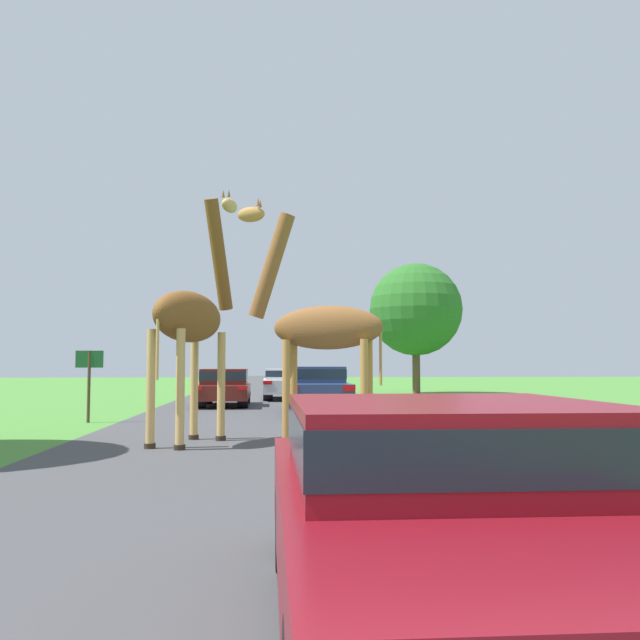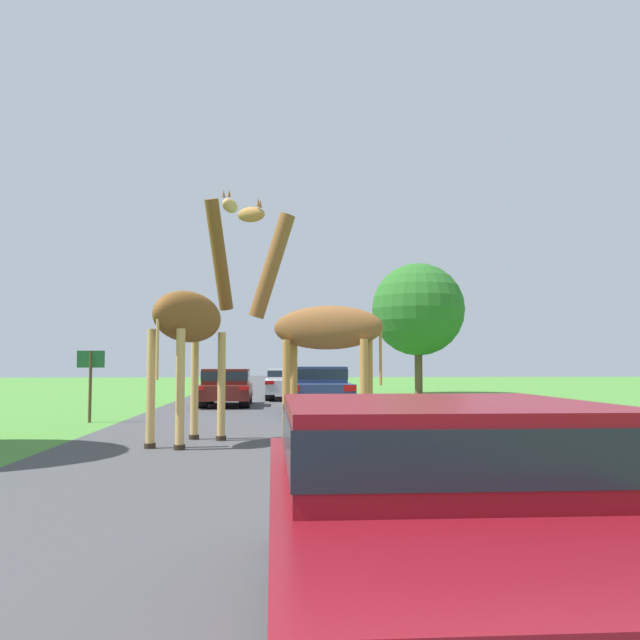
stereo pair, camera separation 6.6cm
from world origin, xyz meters
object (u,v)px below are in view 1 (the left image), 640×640
Objects in this scene: giraffe_companion at (193,316)px; car_queue_left at (224,386)px; sign_post at (89,373)px; giraffe_near_road at (318,324)px; car_far_ahead at (286,383)px; car_lead_maroon at (448,509)px; car_queue_right at (315,388)px; tree_left_edge at (416,310)px.

giraffe_companion is 11.81m from car_queue_left.
giraffe_near_road is at bearing -43.06° from sign_post.
car_far_ahead is 12.65m from sign_post.
car_lead_maroon is 2.35× the size of sign_post.
giraffe_companion is 1.11× the size of car_queue_right.
tree_left_edge reaches higher than giraffe_companion.
tree_left_edge reaches higher than sign_post.
car_queue_left is at bearing 66.01° from sign_post.
car_lead_maroon is at bearing -102.15° from tree_left_edge.
car_far_ahead is at bearing 62.84° from car_queue_left.
car_queue_right is (0.49, 7.95, -1.49)m from giraffe_near_road.
giraffe_companion is at bearing 101.06° from giraffe_near_road.
car_lead_maroon is 25.60m from car_far_ahead.
tree_left_edge reaches higher than giraffe_near_road.
tree_left_edge reaches higher than car_queue_left.
car_far_ahead is 2.56× the size of sign_post.
car_queue_right reaches higher than car_lead_maroon.
car_queue_left is at bearing -134.24° from tree_left_edge.
giraffe_near_road is 7.66m from sign_post.
car_queue_right reaches higher than car_queue_left.
giraffe_companion reaches higher than car_queue_left.
car_far_ahead is (-0.15, 16.61, -1.54)m from giraffe_near_road.
tree_left_edge is 20.45m from sign_post.
sign_post is at bearing -115.29° from car_far_ahead.
giraffe_near_road is at bearing 16.03° from giraffe_companion.
sign_post is (-3.03, -6.82, 0.57)m from car_queue_left.
car_queue_right is at bearing 93.04° from giraffe_companion.
car_queue_left is (-3.00, 4.05, -0.04)m from car_queue_right.
car_lead_maroon is 0.99× the size of car_queue_left.
giraffe_companion is at bearing -97.80° from car_far_ahead.
car_queue_right is 6.66m from sign_post.
tree_left_edge is at bearing 65.51° from car_queue_right.
sign_post is at bearing -126.91° from tree_left_edge.
sign_post reaches higher than car_queue_left.
car_far_ahead is (2.36, 4.60, -0.00)m from car_queue_left.
tree_left_edge is at bearing 1.53° from giraffe_near_road.
sign_post is (-5.61, 14.18, 0.59)m from car_lead_maroon.
giraffe_near_road is 2.56× the size of sign_post.
giraffe_companion is at bearing -113.12° from tree_left_edge.
car_far_ahead is 9.00m from tree_left_edge.
giraffe_companion is at bearing 104.72° from car_lead_maroon.
car_far_ahead is at bearing 19.22° from giraffe_near_road.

